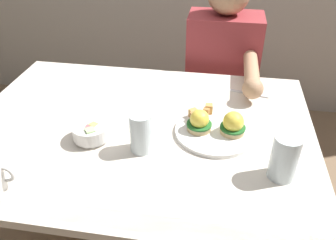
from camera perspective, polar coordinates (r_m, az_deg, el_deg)
name	(u,v)px	position (r m, az deg, el deg)	size (l,w,h in m)	color
dining_table	(139,151)	(1.27, -4.76, -5.03)	(1.20, 0.90, 0.74)	silver
eggs_benedict_plate	(215,127)	(1.17, 7.77, -1.20)	(0.27, 0.27, 0.09)	white
fruit_bowl	(91,132)	(1.15, -12.46, -1.91)	(0.12, 0.12, 0.06)	white
fork	(252,94)	(1.43, 13.63, 4.20)	(0.16, 0.05, 0.00)	silver
water_glass_near	(141,134)	(1.07, -4.38, -2.27)	(0.07, 0.07, 0.13)	silver
water_glass_far	(284,159)	(1.02, 18.45, -6.09)	(0.08, 0.08, 0.14)	silver
diner_person	(222,77)	(1.74, 8.76, 6.89)	(0.34, 0.54, 1.14)	#33333D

